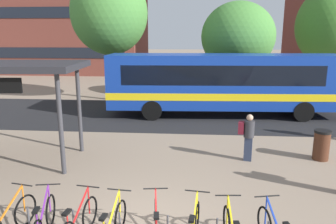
{
  "coord_description": "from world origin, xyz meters",
  "views": [
    {
      "loc": [
        0.97,
        -5.93,
        4.1
      ],
      "look_at": [
        0.11,
        4.89,
        1.57
      ],
      "focal_mm": 34.77,
      "sensor_mm": 36.0,
      "label": 1
    }
  ],
  "objects_px": {
    "parked_bicycle_red_4": "(79,224)",
    "street_tree_0": "(238,37)",
    "commuter_maroon_pack_2": "(248,134)",
    "parked_bicycle_orange_2": "(8,221)",
    "trash_bin": "(321,145)",
    "parked_bicycle_purple_3": "(44,222)",
    "city_bus": "(226,82)",
    "street_tree_1": "(328,26)",
    "street_tree_2": "(109,13)"
  },
  "relations": [
    {
      "from": "parked_bicycle_red_4",
      "to": "commuter_maroon_pack_2",
      "type": "height_order",
      "value": "commuter_maroon_pack_2"
    },
    {
      "from": "parked_bicycle_orange_2",
      "to": "commuter_maroon_pack_2",
      "type": "distance_m",
      "value": 7.4
    },
    {
      "from": "street_tree_0",
      "to": "street_tree_1",
      "type": "height_order",
      "value": "street_tree_1"
    },
    {
      "from": "parked_bicycle_orange_2",
      "to": "trash_bin",
      "type": "height_order",
      "value": "trash_bin"
    },
    {
      "from": "street_tree_0",
      "to": "city_bus",
      "type": "bearing_deg",
      "value": -103.36
    },
    {
      "from": "parked_bicycle_red_4",
      "to": "trash_bin",
      "type": "xyz_separation_m",
      "value": [
        6.63,
        5.08,
        0.13
      ]
    },
    {
      "from": "parked_bicycle_red_4",
      "to": "trash_bin",
      "type": "distance_m",
      "value": 8.36
    },
    {
      "from": "street_tree_0",
      "to": "commuter_maroon_pack_2",
      "type": "bearing_deg",
      "value": -94.85
    },
    {
      "from": "parked_bicycle_red_4",
      "to": "commuter_maroon_pack_2",
      "type": "xyz_separation_m",
      "value": [
        4.11,
        4.81,
        0.54
      ]
    },
    {
      "from": "street_tree_0",
      "to": "parked_bicycle_red_4",
      "type": "bearing_deg",
      "value": -107.7
    },
    {
      "from": "commuter_maroon_pack_2",
      "to": "street_tree_0",
      "type": "height_order",
      "value": "street_tree_0"
    },
    {
      "from": "parked_bicycle_purple_3",
      "to": "street_tree_0",
      "type": "xyz_separation_m",
      "value": [
        5.78,
        15.76,
        3.7
      ]
    },
    {
      "from": "city_bus",
      "to": "street_tree_0",
      "type": "bearing_deg",
      "value": 74.13
    },
    {
      "from": "street_tree_0",
      "to": "street_tree_2",
      "type": "height_order",
      "value": "street_tree_2"
    },
    {
      "from": "street_tree_1",
      "to": "parked_bicycle_purple_3",
      "type": "bearing_deg",
      "value": -123.28
    },
    {
      "from": "city_bus",
      "to": "street_tree_1",
      "type": "xyz_separation_m",
      "value": [
        7.82,
        7.84,
        3.07
      ]
    },
    {
      "from": "parked_bicycle_orange_2",
      "to": "commuter_maroon_pack_2",
      "type": "bearing_deg",
      "value": -37.84
    },
    {
      "from": "parked_bicycle_purple_3",
      "to": "parked_bicycle_orange_2",
      "type": "bearing_deg",
      "value": 83.72
    },
    {
      "from": "commuter_maroon_pack_2",
      "to": "parked_bicycle_red_4",
      "type": "bearing_deg",
      "value": -118.57
    },
    {
      "from": "commuter_maroon_pack_2",
      "to": "street_tree_2",
      "type": "height_order",
      "value": "street_tree_2"
    },
    {
      "from": "parked_bicycle_orange_2",
      "to": "street_tree_0",
      "type": "bearing_deg",
      "value": -11.07
    },
    {
      "from": "city_bus",
      "to": "parked_bicycle_red_4",
      "type": "relative_size",
      "value": 7.07
    },
    {
      "from": "city_bus",
      "to": "parked_bicycle_red_4",
      "type": "distance_m",
      "value": 12.02
    },
    {
      "from": "trash_bin",
      "to": "commuter_maroon_pack_2",
      "type": "bearing_deg",
      "value": -173.71
    },
    {
      "from": "city_bus",
      "to": "parked_bicycle_orange_2",
      "type": "height_order",
      "value": "city_bus"
    },
    {
      "from": "city_bus",
      "to": "parked_bicycle_purple_3",
      "type": "xyz_separation_m",
      "value": [
        -4.7,
        -11.23,
        -1.39
      ]
    },
    {
      "from": "city_bus",
      "to": "street_tree_0",
      "type": "height_order",
      "value": "street_tree_0"
    },
    {
      "from": "parked_bicycle_purple_3",
      "to": "commuter_maroon_pack_2",
      "type": "height_order",
      "value": "commuter_maroon_pack_2"
    },
    {
      "from": "parked_bicycle_red_4",
      "to": "city_bus",
      "type": "bearing_deg",
      "value": -11.58
    },
    {
      "from": "parked_bicycle_red_4",
      "to": "street_tree_0",
      "type": "distance_m",
      "value": 16.98
    },
    {
      "from": "parked_bicycle_orange_2",
      "to": "street_tree_1",
      "type": "distance_m",
      "value": 23.69
    },
    {
      "from": "commuter_maroon_pack_2",
      "to": "street_tree_0",
      "type": "xyz_separation_m",
      "value": [
        0.93,
        10.98,
        3.16
      ]
    },
    {
      "from": "parked_bicycle_red_4",
      "to": "street_tree_0",
      "type": "xyz_separation_m",
      "value": [
        5.04,
        15.79,
        3.7
      ]
    },
    {
      "from": "parked_bicycle_purple_3",
      "to": "street_tree_0",
      "type": "bearing_deg",
      "value": -30.05
    },
    {
      "from": "commuter_maroon_pack_2",
      "to": "street_tree_0",
      "type": "relative_size",
      "value": 0.26
    },
    {
      "from": "parked_bicycle_orange_2",
      "to": "parked_bicycle_red_4",
      "type": "bearing_deg",
      "value": -77.85
    },
    {
      "from": "parked_bicycle_orange_2",
      "to": "parked_bicycle_purple_3",
      "type": "distance_m",
      "value": 0.74
    },
    {
      "from": "city_bus",
      "to": "parked_bicycle_red_4",
      "type": "bearing_deg",
      "value": -111.91
    },
    {
      "from": "parked_bicycle_orange_2",
      "to": "parked_bicycle_red_4",
      "type": "distance_m",
      "value": 1.48
    },
    {
      "from": "parked_bicycle_red_4",
      "to": "street_tree_1",
      "type": "bearing_deg",
      "value": -23.86
    },
    {
      "from": "commuter_maroon_pack_2",
      "to": "street_tree_0",
      "type": "bearing_deg",
      "value": 97.1
    },
    {
      "from": "trash_bin",
      "to": "street_tree_2",
      "type": "relative_size",
      "value": 0.13
    },
    {
      "from": "commuter_maroon_pack_2",
      "to": "trash_bin",
      "type": "relative_size",
      "value": 1.56
    },
    {
      "from": "commuter_maroon_pack_2",
      "to": "street_tree_1",
      "type": "relative_size",
      "value": 0.21
    },
    {
      "from": "trash_bin",
      "to": "street_tree_1",
      "type": "relative_size",
      "value": 0.14
    },
    {
      "from": "parked_bicycle_orange_2",
      "to": "street_tree_1",
      "type": "bearing_deg",
      "value": -23.4
    },
    {
      "from": "commuter_maroon_pack_2",
      "to": "street_tree_2",
      "type": "xyz_separation_m",
      "value": [
        -7.17,
        10.27,
        4.58
      ]
    },
    {
      "from": "parked_bicycle_red_4",
      "to": "commuter_maroon_pack_2",
      "type": "distance_m",
      "value": 6.34
    },
    {
      "from": "parked_bicycle_purple_3",
      "to": "parked_bicycle_red_4",
      "type": "height_order",
      "value": "same"
    },
    {
      "from": "street_tree_1",
      "to": "street_tree_2",
      "type": "distance_m",
      "value": 15.4
    }
  ]
}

